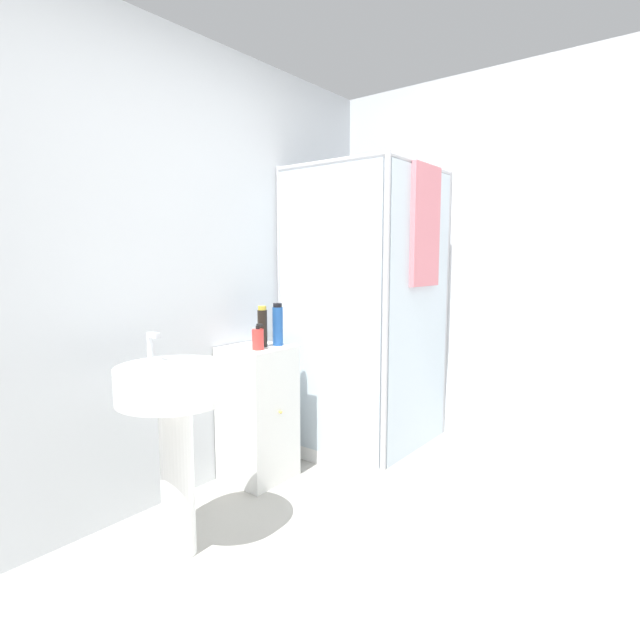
{
  "coord_description": "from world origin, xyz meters",
  "views": [
    {
      "loc": [
        -1.57,
        -0.57,
        1.31
      ],
      "look_at": [
        0.65,
        1.16,
        0.96
      ],
      "focal_mm": 28.0,
      "sensor_mm": 36.0,
      "label": 1
    }
  ],
  "objects_px": {
    "sink": "(175,411)",
    "shampoo_bottle_blue": "(278,325)",
    "shampoo_bottle_tall_black": "(262,327)",
    "soap_dispenser": "(258,339)"
  },
  "relations": [
    {
      "from": "shampoo_bottle_tall_black",
      "to": "shampoo_bottle_blue",
      "type": "distance_m",
      "value": 0.1
    },
    {
      "from": "shampoo_bottle_tall_black",
      "to": "shampoo_bottle_blue",
      "type": "bearing_deg",
      "value": -22.86
    },
    {
      "from": "shampoo_bottle_tall_black",
      "to": "sink",
      "type": "bearing_deg",
      "value": -162.48
    },
    {
      "from": "soap_dispenser",
      "to": "shampoo_bottle_blue",
      "type": "xyz_separation_m",
      "value": [
        0.17,
        0.01,
        0.06
      ]
    },
    {
      "from": "shampoo_bottle_tall_black",
      "to": "shampoo_bottle_blue",
      "type": "relative_size",
      "value": 0.95
    },
    {
      "from": "shampoo_bottle_tall_black",
      "to": "soap_dispenser",
      "type": "bearing_deg",
      "value": -150.96
    },
    {
      "from": "sink",
      "to": "shampoo_bottle_blue",
      "type": "xyz_separation_m",
      "value": [
        0.88,
        0.21,
        0.27
      ]
    },
    {
      "from": "soap_dispenser",
      "to": "shampoo_bottle_tall_black",
      "type": "relative_size",
      "value": 0.62
    },
    {
      "from": "sink",
      "to": "soap_dispenser",
      "type": "height_order",
      "value": "sink"
    },
    {
      "from": "soap_dispenser",
      "to": "shampoo_bottle_blue",
      "type": "height_order",
      "value": "shampoo_bottle_blue"
    }
  ]
}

